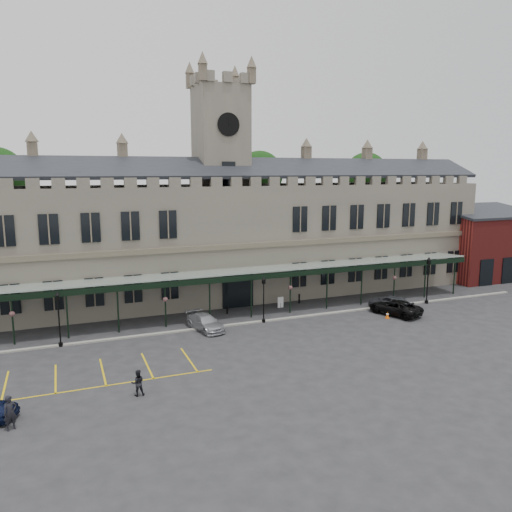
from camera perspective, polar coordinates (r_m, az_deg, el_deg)
name	(u,v)px	position (r m, az deg, el deg)	size (l,w,h in m)	color
ground	(284,342)	(40.58, 3.17, -9.73)	(140.00, 140.00, 0.00)	#272729
station_building	(222,237)	(53.58, -3.91, 2.17)	(60.00, 10.36, 17.30)	#605A50
clock_tower	(221,174)	(53.19, -4.02, 9.29)	(5.60, 5.60, 24.80)	#605A50
canopy	(250,292)	(46.49, -0.67, -4.09)	(50.00, 4.10, 4.30)	#8C9E93
brick_annex	(484,245)	(69.80, 24.60, 1.16)	(12.40, 8.36, 9.23)	maroon
kerb	(258,322)	(45.36, 0.23, -7.52)	(60.00, 0.40, 0.12)	gray
parking_markings	(104,375)	(35.92, -17.03, -12.83)	(16.00, 6.00, 0.01)	gold
tree_behind_mid	(259,176)	(64.39, 0.40, 9.13)	(6.00, 6.00, 16.00)	#332314
tree_behind_right	(366,175)	(71.92, 12.45, 8.98)	(6.00, 6.00, 16.00)	#332314
lamp_post_left	(59,314)	(41.56, -21.63, -6.19)	(0.42, 0.42, 4.39)	black
lamp_post_mid	(264,295)	(44.74, 0.88, -4.52)	(0.40, 0.40, 4.21)	black
lamp_post_right	(428,276)	(53.89, 19.06, -2.18)	(0.46, 0.46, 4.85)	black
traffic_cone	(387,315)	(48.02, 14.79, -6.56)	(0.39, 0.39, 0.63)	#E75507
sign_board	(281,302)	(50.02, 2.82, -5.31)	(0.63, 0.06, 1.08)	black
bollard_left	(227,309)	(47.92, -3.32, -6.11)	(0.16, 0.16, 0.88)	black
bollard_right	(299,299)	(51.74, 4.96, -4.88)	(0.17, 0.17, 0.97)	black
car_taxi	(205,322)	(43.39, -5.82, -7.56)	(1.83, 4.49, 1.30)	#9B9DA2
car_van	(395,307)	(49.33, 15.59, -5.68)	(2.34, 5.08, 1.41)	black
car_right_a	(391,302)	(50.77, 15.15, -5.15)	(1.80, 4.47, 1.52)	#37393E
person_a	(10,413)	(30.41, -26.28, -15.78)	(0.69, 0.45, 1.89)	black
person_b	(138,383)	(32.04, -13.36, -13.92)	(0.79, 0.62, 1.63)	black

